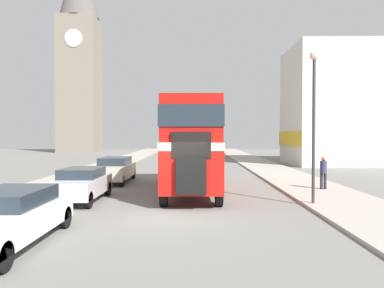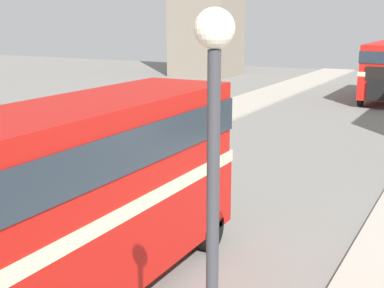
% 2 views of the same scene
% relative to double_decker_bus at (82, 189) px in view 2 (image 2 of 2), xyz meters
% --- Properties ---
extents(double_decker_bus, '(2.43, 9.49, 4.28)m').
position_rel_double_decker_bus_xyz_m(double_decker_bus, '(0.00, 0.00, 0.00)').
color(double_decker_bus, '#B2140F').
rests_on(double_decker_bus, ground_plane).
extents(car_parked_far, '(1.77, 4.51, 1.45)m').
position_rel_double_decker_bus_xyz_m(car_parked_far, '(-4.52, 3.53, -1.79)').
color(car_parked_far, beige).
rests_on(car_parked_far, ground_plane).
extents(street_lamp, '(0.36, 0.36, 5.86)m').
position_rel_double_decker_bus_xyz_m(street_lamp, '(4.71, -3.70, 1.41)').
color(street_lamp, '#38383D').
rests_on(street_lamp, sidewalk_right).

